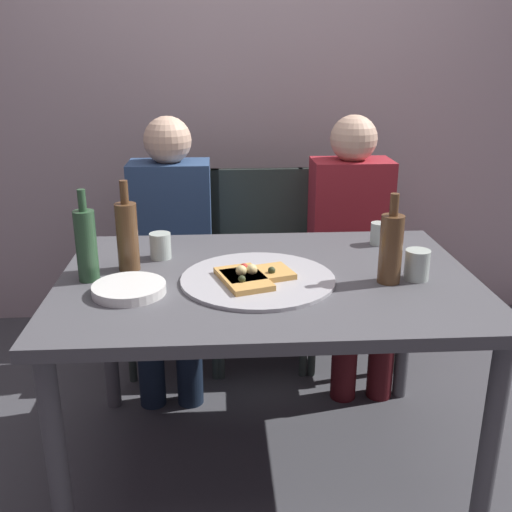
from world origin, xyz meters
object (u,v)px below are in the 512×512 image
tumbler_far (417,265)px  chair_right (345,251)px  pizza_tray (258,279)px  guest_in_sweater (171,239)px  wine_glass (379,234)px  plate_stack (129,289)px  beer_bottle (391,247)px  tumbler_near (160,246)px  pizza_slice_last (257,274)px  pizza_slice_extra (243,278)px  dining_table (267,298)px  chair_left (174,255)px  wine_bottle (87,244)px  chair_middle (258,253)px  guest_in_beanie (353,236)px  water_bottle (127,235)px

tumbler_far → chair_right: bearing=91.8°
pizza_tray → guest_in_sweater: 0.84m
wine_glass → plate_stack: 0.98m
beer_bottle → tumbler_near: (-0.75, 0.27, -0.07)m
tumbler_near → guest_in_sweater: 0.54m
pizza_slice_last → pizza_slice_extra: bearing=-146.0°
dining_table → plate_stack: 0.46m
pizza_slice_extra → beer_bottle: size_ratio=0.86×
chair_left → chair_right: 0.82m
pizza_tray → wine_bottle: bearing=174.9°
tumbler_near → chair_middle: bearing=59.7°
dining_table → guest_in_beanie: bearing=58.0°
pizza_slice_extra → water_bottle: (-0.38, 0.16, 0.10)m
beer_bottle → wine_glass: (0.07, 0.38, -0.07)m
wine_glass → beer_bottle: bearing=-99.9°
pizza_tray → chair_left: bearing=110.4°
plate_stack → chair_right: (0.88, 0.99, -0.24)m
pizza_tray → water_bottle: water_bottle is taller
wine_glass → tumbler_far: bearing=-85.5°
wine_bottle → guest_in_sweater: size_ratio=0.26×
dining_table → wine_bottle: wine_bottle is taller
water_bottle → tumbler_near: size_ratio=3.32×
wine_bottle → tumbler_far: 1.06m
plate_stack → chair_left: chair_left is taller
plate_stack → chair_right: chair_right is taller
chair_left → pizza_slice_last: bearing=110.2°
wine_bottle → chair_left: wine_bottle is taller
wine_glass → guest_in_sweater: size_ratio=0.07×
tumbler_far → guest_in_beanie: bearing=92.1°
guest_in_sweater → guest_in_beanie: same height
plate_stack → chair_middle: chair_middle is taller
beer_bottle → water_bottle: 0.86m
pizza_slice_last → tumbler_far: tumbler_far is taller
pizza_tray → pizza_slice_last: (-0.00, 0.00, 0.02)m
beer_bottle → chair_middle: beer_bottle is taller
pizza_slice_extra → beer_bottle: (0.46, -0.00, 0.09)m
plate_stack → guest_in_beanie: (0.88, 0.84, -0.11)m
guest_in_sweater → chair_right: bearing=-169.6°
guest_in_sweater → guest_in_beanie: size_ratio=1.00×
pizza_tray → chair_middle: size_ratio=0.55×
plate_stack → chair_right: bearing=48.4°
pizza_slice_extra → chair_middle: 0.98m
tumbler_far → chair_right: (-0.03, 0.93, -0.27)m
wine_bottle → water_bottle: bearing=36.1°
tumbler_far → guest_in_beanie: size_ratio=0.08×
chair_middle → guest_in_sweater: 0.45m
beer_bottle → pizza_slice_last: bearing=175.2°
pizza_slice_extra → chair_middle: (0.11, 0.94, -0.25)m
tumbler_far → guest_in_sweater: 1.16m
dining_table → chair_left: chair_left is taller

